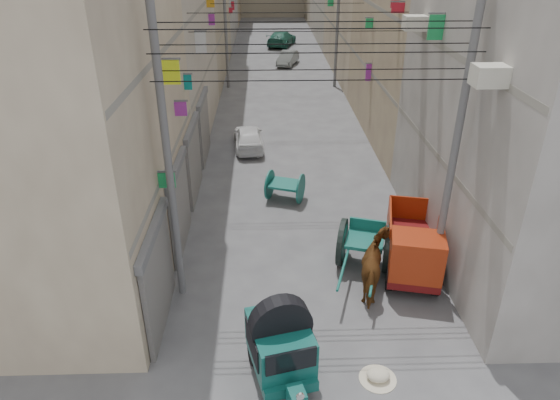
{
  "coord_description": "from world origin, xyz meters",
  "views": [
    {
      "loc": [
        -1.17,
        -5.52,
        9.03
      ],
      "look_at": [
        -0.79,
        6.5,
        2.67
      ],
      "focal_mm": 32.0,
      "sensor_mm": 36.0,
      "label": 1
    }
  ],
  "objects_px": {
    "tonga_cart": "(364,245)",
    "second_cart": "(285,186)",
    "mini_truck": "(413,252)",
    "feed_sack": "(378,375)",
    "distant_car_white": "(249,137)",
    "auto_rickshaw": "(281,344)",
    "horse": "(378,267)",
    "distant_car_green": "(282,38)",
    "distant_car_grey": "(288,58)"
  },
  "relations": [
    {
      "from": "tonga_cart",
      "to": "second_cart",
      "type": "relative_size",
      "value": 2.16
    },
    {
      "from": "tonga_cart",
      "to": "second_cart",
      "type": "height_order",
      "value": "tonga_cart"
    },
    {
      "from": "tonga_cart",
      "to": "mini_truck",
      "type": "xyz_separation_m",
      "value": [
        1.32,
        -0.6,
        0.12
      ]
    },
    {
      "from": "mini_truck",
      "to": "feed_sack",
      "type": "distance_m",
      "value": 4.33
    },
    {
      "from": "mini_truck",
      "to": "distant_car_white",
      "type": "bearing_deg",
      "value": 128.37
    },
    {
      "from": "distant_car_white",
      "to": "feed_sack",
      "type": "bearing_deg",
      "value": 98.11
    },
    {
      "from": "auto_rickshaw",
      "to": "feed_sack",
      "type": "xyz_separation_m",
      "value": [
        2.23,
        -0.15,
        -0.88
      ]
    },
    {
      "from": "mini_truck",
      "to": "horse",
      "type": "bearing_deg",
      "value": -137.58
    },
    {
      "from": "feed_sack",
      "to": "mini_truck",
      "type": "bearing_deg",
      "value": 65.43
    },
    {
      "from": "distant_car_green",
      "to": "distant_car_white",
      "type": "bearing_deg",
      "value": 102.08
    },
    {
      "from": "distant_car_white",
      "to": "distant_car_grey",
      "type": "distance_m",
      "value": 17.8
    },
    {
      "from": "mini_truck",
      "to": "distant_car_white",
      "type": "distance_m",
      "value": 11.64
    },
    {
      "from": "horse",
      "to": "distant_car_white",
      "type": "bearing_deg",
      "value": -59.63
    },
    {
      "from": "auto_rickshaw",
      "to": "horse",
      "type": "height_order",
      "value": "auto_rickshaw"
    },
    {
      "from": "mini_truck",
      "to": "distant_car_grey",
      "type": "distance_m",
      "value": 28.17
    },
    {
      "from": "tonga_cart",
      "to": "distant_car_grey",
      "type": "height_order",
      "value": "tonga_cart"
    },
    {
      "from": "feed_sack",
      "to": "distant_car_green",
      "type": "distance_m",
      "value": 39.82
    },
    {
      "from": "auto_rickshaw",
      "to": "distant_car_grey",
      "type": "relative_size",
      "value": 0.79
    },
    {
      "from": "second_cart",
      "to": "feed_sack",
      "type": "xyz_separation_m",
      "value": [
        1.78,
        -8.91,
        -0.48
      ]
    },
    {
      "from": "tonga_cart",
      "to": "distant_car_white",
      "type": "relative_size",
      "value": 1.06
    },
    {
      "from": "second_cart",
      "to": "distant_car_green",
      "type": "xyz_separation_m",
      "value": [
        0.93,
        30.89,
        0.05
      ]
    },
    {
      "from": "auto_rickshaw",
      "to": "distant_car_green",
      "type": "height_order",
      "value": "auto_rickshaw"
    },
    {
      "from": "horse",
      "to": "distant_car_grey",
      "type": "relative_size",
      "value": 0.63
    },
    {
      "from": "auto_rickshaw",
      "to": "tonga_cart",
      "type": "xyz_separation_m",
      "value": [
        2.69,
        4.33,
        -0.24
      ]
    },
    {
      "from": "feed_sack",
      "to": "horse",
      "type": "height_order",
      "value": "horse"
    },
    {
      "from": "tonga_cart",
      "to": "distant_car_green",
      "type": "bearing_deg",
      "value": 109.13
    },
    {
      "from": "feed_sack",
      "to": "distant_car_white",
      "type": "bearing_deg",
      "value": 102.98
    },
    {
      "from": "distant_car_grey",
      "to": "distant_car_white",
      "type": "bearing_deg",
      "value": -81.69
    },
    {
      "from": "mini_truck",
      "to": "feed_sack",
      "type": "relative_size",
      "value": 6.57
    },
    {
      "from": "distant_car_grey",
      "to": "tonga_cart",
      "type": "bearing_deg",
      "value": -70.78
    },
    {
      "from": "tonga_cart",
      "to": "second_cart",
      "type": "distance_m",
      "value": 4.96
    },
    {
      "from": "tonga_cart",
      "to": "horse",
      "type": "bearing_deg",
      "value": -67.08
    },
    {
      "from": "mini_truck",
      "to": "distant_car_green",
      "type": "distance_m",
      "value": 36.02
    },
    {
      "from": "mini_truck",
      "to": "feed_sack",
      "type": "height_order",
      "value": "mini_truck"
    },
    {
      "from": "auto_rickshaw",
      "to": "distant_car_white",
      "type": "xyz_separation_m",
      "value": [
        -1.07,
        14.19,
        -0.45
      ]
    },
    {
      "from": "auto_rickshaw",
      "to": "distant_car_grey",
      "type": "distance_m",
      "value": 31.83
    },
    {
      "from": "distant_car_green",
      "to": "auto_rickshaw",
      "type": "bearing_deg",
      "value": 105.59
    },
    {
      "from": "distant_car_green",
      "to": "distant_car_grey",
      "type": "bearing_deg",
      "value": 109.2
    },
    {
      "from": "mini_truck",
      "to": "distant_car_white",
      "type": "height_order",
      "value": "mini_truck"
    },
    {
      "from": "tonga_cart",
      "to": "horse",
      "type": "distance_m",
      "value": 1.3
    },
    {
      "from": "horse",
      "to": "distant_car_grey",
      "type": "height_order",
      "value": "horse"
    },
    {
      "from": "distant_car_green",
      "to": "feed_sack",
      "type": "bearing_deg",
      "value": 108.81
    },
    {
      "from": "distant_car_white",
      "to": "distant_car_grey",
      "type": "height_order",
      "value": "distant_car_white"
    },
    {
      "from": "horse",
      "to": "feed_sack",
      "type": "bearing_deg",
      "value": 90.73
    },
    {
      "from": "distant_car_grey",
      "to": "distant_car_green",
      "type": "distance_m",
      "value": 7.87
    },
    {
      "from": "second_cart",
      "to": "distant_car_white",
      "type": "xyz_separation_m",
      "value": [
        -1.53,
        5.43,
        -0.05
      ]
    },
    {
      "from": "auto_rickshaw",
      "to": "feed_sack",
      "type": "bearing_deg",
      "value": -18.02
    },
    {
      "from": "tonga_cart",
      "to": "distant_car_grey",
      "type": "bearing_deg",
      "value": 109.27
    },
    {
      "from": "auto_rickshaw",
      "to": "second_cart",
      "type": "distance_m",
      "value": 8.78
    },
    {
      "from": "auto_rickshaw",
      "to": "distant_car_green",
      "type": "xyz_separation_m",
      "value": [
        1.38,
        39.65,
        -0.34
      ]
    }
  ]
}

